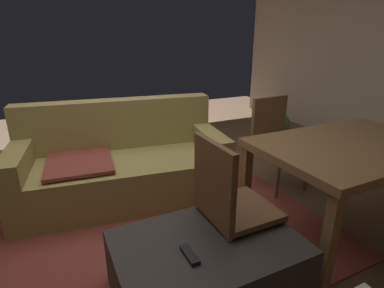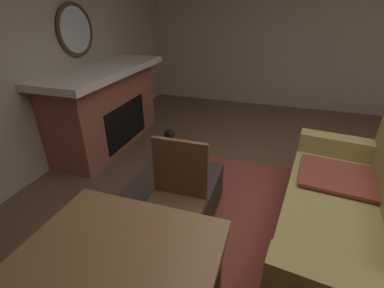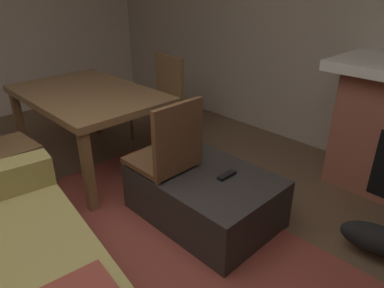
% 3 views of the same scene
% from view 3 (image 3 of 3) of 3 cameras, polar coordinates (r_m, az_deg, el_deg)
% --- Properties ---
extents(wall_back_fireplace_side, '(7.61, 0.12, 2.62)m').
position_cam_3_polar(wall_back_fireplace_side, '(3.71, 25.29, 17.47)').
color(wall_back_fireplace_side, '#B7A893').
rests_on(wall_back_fireplace_side, ground).
extents(area_rug, '(2.60, 2.00, 0.01)m').
position_cam_3_polar(area_rug, '(2.45, -10.15, -18.27)').
color(area_rug, brown).
rests_on(area_rug, ground).
extents(ottoman_coffee_table, '(1.06, 0.73, 0.39)m').
position_cam_3_polar(ottoman_coffee_table, '(2.68, 1.95, -8.31)').
color(ottoman_coffee_table, '#2D2826').
rests_on(ottoman_coffee_table, ground).
extents(tv_remote, '(0.05, 0.16, 0.02)m').
position_cam_3_polar(tv_remote, '(2.54, 5.65, -5.07)').
color(tv_remote, black).
rests_on(tv_remote, ottoman_coffee_table).
extents(dining_table, '(1.48, 0.97, 0.74)m').
position_cam_3_polar(dining_table, '(3.40, -16.53, 6.90)').
color(dining_table, brown).
rests_on(dining_table, ground).
extents(dining_chair_west, '(0.44, 0.44, 0.93)m').
position_cam_3_polar(dining_chair_west, '(2.57, -3.78, -1.45)').
color(dining_chair_west, brown).
rests_on(dining_chair_west, ground).
extents(dining_chair_south, '(0.46, 0.46, 0.93)m').
position_cam_3_polar(dining_chair_south, '(3.89, -4.89, 8.09)').
color(dining_chair_south, brown).
rests_on(dining_chair_south, ground).
extents(small_dog, '(0.52, 0.28, 0.28)m').
position_cam_3_polar(small_dog, '(2.64, 28.54, -13.43)').
color(small_dog, black).
rests_on(small_dog, ground).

